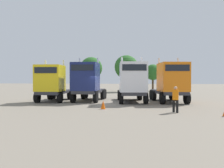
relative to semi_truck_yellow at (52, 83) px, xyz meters
The scene contains 10 objects.
ground 5.72m from the semi_truck_yellow, ahead, with size 200.00×200.00×0.00m, color gray.
semi_truck_yellow is the anchor object (origin of this frame).
semi_truck_navy 3.43m from the semi_truck_yellow, 12.51° to the left, with size 2.74×6.22×4.42m.
semi_truck_white 7.88m from the semi_truck_yellow, ahead, with size 3.53×6.52×4.36m.
semi_truck_orange 11.50m from the semi_truck_yellow, ahead, with size 3.59×6.23×4.32m.
visitor_in_hivis 12.44m from the semi_truck_yellow, 25.97° to the right, with size 0.57×0.57×1.74m.
traffic_cone_near 7.70m from the semi_truck_yellow, 36.46° to the right, with size 0.36×0.36×0.64m, color #F2590C.
oak_far_left 20.91m from the semi_truck_yellow, 94.24° to the left, with size 4.23×4.23×6.55m.
oak_far_centre 20.04m from the semi_truck_yellow, 74.25° to the left, with size 4.25×4.25×6.60m.
oak_far_right 23.63m from the semi_truck_yellow, 64.49° to the left, with size 2.94×2.94×5.06m.
Camera 1 is at (4.02, -19.97, 2.17)m, focal length 35.29 mm.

